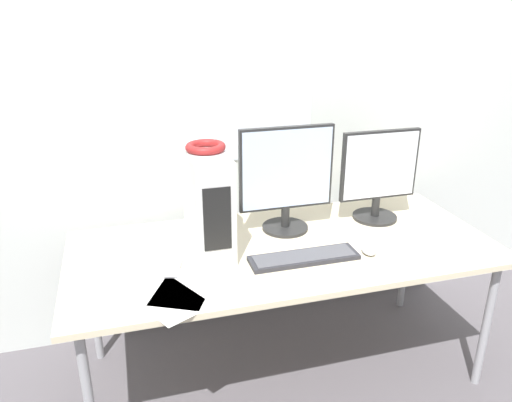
{
  "coord_description": "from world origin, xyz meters",
  "views": [
    {
      "loc": [
        -0.7,
        -1.56,
        1.8
      ],
      "look_at": [
        -0.14,
        0.44,
        0.97
      ],
      "focal_mm": 35.0,
      "sensor_mm": 36.0,
      "label": 1
    }
  ],
  "objects_px": {
    "monitor_main": "(286,177)",
    "cell_phone": "(172,269)",
    "keyboard": "(304,257)",
    "mouse": "(369,251)",
    "pc_tower": "(208,201)",
    "headphones": "(205,147)",
    "monitor_right_near": "(379,174)"
  },
  "relations": [
    {
      "from": "monitor_main",
      "to": "pc_tower",
      "type": "bearing_deg",
      "value": -167.57
    },
    {
      "from": "cell_phone",
      "to": "pc_tower",
      "type": "bearing_deg",
      "value": 56.37
    },
    {
      "from": "pc_tower",
      "to": "cell_phone",
      "type": "height_order",
      "value": "pc_tower"
    },
    {
      "from": "pc_tower",
      "to": "keyboard",
      "type": "xyz_separation_m",
      "value": [
        0.38,
        -0.24,
        -0.22
      ]
    },
    {
      "from": "pc_tower",
      "to": "mouse",
      "type": "bearing_deg",
      "value": -21.37
    },
    {
      "from": "pc_tower",
      "to": "cell_phone",
      "type": "relative_size",
      "value": 2.84
    },
    {
      "from": "headphones",
      "to": "cell_phone",
      "type": "bearing_deg",
      "value": -139.19
    },
    {
      "from": "monitor_main",
      "to": "cell_phone",
      "type": "height_order",
      "value": "monitor_main"
    },
    {
      "from": "keyboard",
      "to": "mouse",
      "type": "height_order",
      "value": "mouse"
    },
    {
      "from": "pc_tower",
      "to": "keyboard",
      "type": "bearing_deg",
      "value": -32.22
    },
    {
      "from": "keyboard",
      "to": "cell_phone",
      "type": "xyz_separation_m",
      "value": [
        -0.58,
        0.07,
        -0.01
      ]
    },
    {
      "from": "keyboard",
      "to": "cell_phone",
      "type": "relative_size",
      "value": 3.0
    },
    {
      "from": "monitor_main",
      "to": "cell_phone",
      "type": "distance_m",
      "value": 0.71
    },
    {
      "from": "headphones",
      "to": "mouse",
      "type": "bearing_deg",
      "value": -21.43
    },
    {
      "from": "monitor_main",
      "to": "cell_phone",
      "type": "relative_size",
      "value": 3.21
    },
    {
      "from": "pc_tower",
      "to": "keyboard",
      "type": "height_order",
      "value": "pc_tower"
    },
    {
      "from": "mouse",
      "to": "cell_phone",
      "type": "relative_size",
      "value": 0.53
    },
    {
      "from": "cell_phone",
      "to": "keyboard",
      "type": "bearing_deg",
      "value": 8.7
    },
    {
      "from": "monitor_main",
      "to": "mouse",
      "type": "xyz_separation_m",
      "value": [
        0.28,
        -0.36,
        -0.26
      ]
    },
    {
      "from": "keyboard",
      "to": "mouse",
      "type": "relative_size",
      "value": 5.68
    },
    {
      "from": "monitor_main",
      "to": "mouse",
      "type": "height_order",
      "value": "monitor_main"
    },
    {
      "from": "pc_tower",
      "to": "headphones",
      "type": "bearing_deg",
      "value": 90.0
    },
    {
      "from": "headphones",
      "to": "monitor_main",
      "type": "bearing_deg",
      "value": 12.32
    },
    {
      "from": "monitor_right_near",
      "to": "monitor_main",
      "type": "bearing_deg",
      "value": 179.65
    },
    {
      "from": "headphones",
      "to": "cell_phone",
      "type": "distance_m",
      "value": 0.55
    },
    {
      "from": "monitor_right_near",
      "to": "mouse",
      "type": "height_order",
      "value": "monitor_right_near"
    },
    {
      "from": "monitor_main",
      "to": "cell_phone",
      "type": "xyz_separation_m",
      "value": [
        -0.61,
        -0.26,
        -0.27
      ]
    },
    {
      "from": "pc_tower",
      "to": "monitor_main",
      "type": "height_order",
      "value": "monitor_main"
    },
    {
      "from": "monitor_right_near",
      "to": "mouse",
      "type": "bearing_deg",
      "value": -122.08
    },
    {
      "from": "keyboard",
      "to": "pc_tower",
      "type": "bearing_deg",
      "value": 147.78
    },
    {
      "from": "keyboard",
      "to": "cell_phone",
      "type": "bearing_deg",
      "value": 173.0
    },
    {
      "from": "monitor_right_near",
      "to": "mouse",
      "type": "relative_size",
      "value": 5.48
    }
  ]
}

